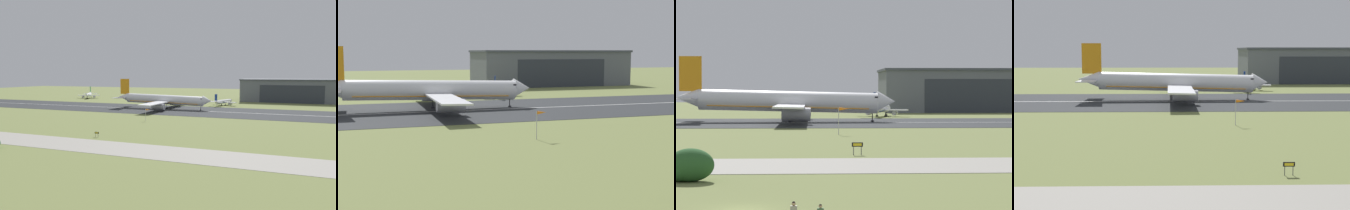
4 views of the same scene
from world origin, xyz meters
TOP-DOWN VIEW (x-y plane):
  - ground_plane at (0.00, 60.16)m, footprint 675.27×675.27m
  - runway_strip at (0.00, 120.32)m, footprint 435.27×47.52m
  - runway_centreline at (0.00, 120.32)m, footprint 391.75×0.70m
  - taxiway_road at (0.00, 26.55)m, footprint 326.45×14.61m
  - hangar_building at (64.99, 204.35)m, footprint 70.25×31.88m
  - airplane_landing at (-2.36, 124.23)m, footprint 57.18×57.16m
  - airplane_parked_west at (25.36, 157.40)m, footprint 16.55×22.30m
  - windsock_pole at (10.21, 76.22)m, footprint 2.06×0.92m
  - runway_sign at (10.42, 37.97)m, footprint 1.43×0.13m

SIDE VIEW (x-z plane):
  - ground_plane at x=0.00m, z-range 0.00..0.00m
  - taxiway_road at x=0.00m, z-range 0.00..0.05m
  - runway_strip at x=0.00m, z-range 0.00..0.06m
  - runway_centreline at x=0.00m, z-range 0.06..0.07m
  - runway_sign at x=10.42m, z-range 0.40..2.04m
  - airplane_parked_west at x=25.36m, z-range -1.37..6.24m
  - windsock_pole at x=10.21m, z-range 1.96..7.10m
  - airplane_landing at x=-2.36m, z-range -3.32..13.72m
  - hangar_building at x=64.99m, z-range 0.02..16.26m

